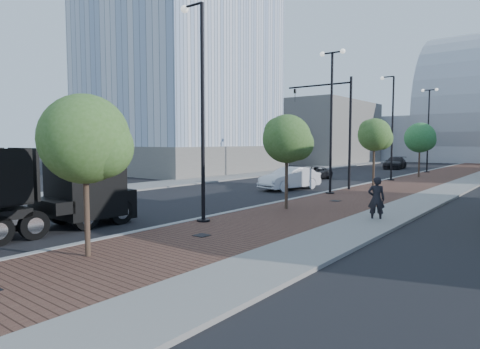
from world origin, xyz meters
The scene contains 23 objects.
sidewalk centered at (3.50, 40.00, 0.06)m, with size 7.00×140.00×0.12m, color #4C2D23.
concrete_strip centered at (6.20, 40.00, 0.07)m, with size 2.40×140.00×0.13m, color slate.
curb centered at (0.00, 40.00, 0.07)m, with size 0.30×140.00×0.14m, color gray.
west_sidewalk centered at (-13.00, 40.00, 0.06)m, with size 4.00×140.00×0.12m, color slate.
dump_truck centered at (-3.22, 3.54, 1.37)m, with size 2.69×13.38×3.25m.
white_sedan centered at (-3.15, 23.15, 0.82)m, with size 1.73×4.96×1.63m, color silver.
dark_car_mid centered at (-5.73, 31.52, 0.60)m, with size 1.98×4.30×1.20m, color black.
dark_car_far centered at (-4.69, 51.75, 0.78)m, with size 2.17×5.35×1.55m, color black.
pedestrian centered at (6.14, 15.08, 0.99)m, with size 0.72×0.47×1.97m, color black.
streetlight_1 centered at (0.49, 10.00, 4.34)m, with size 1.44×0.56×9.21m.
streetlight_2 centered at (0.60, 22.00, 4.82)m, with size 1.72×0.56×9.28m.
streetlight_3 centered at (0.49, 34.00, 4.34)m, with size 1.44×0.56×9.21m.
streetlight_4 centered at (0.60, 46.00, 4.82)m, with size 1.72×0.56×9.28m.
traffic_mast centered at (-0.30, 25.00, 4.98)m, with size 5.09×0.20×8.00m.
tree_0 centered at (1.65, 4.02, 3.54)m, with size 2.60×2.59×4.85m.
tree_1 centered at (1.65, 15.02, 3.61)m, with size 2.46×2.42×4.83m.
tree_2 centered at (1.65, 27.02, 3.98)m, with size 2.42×2.37×5.18m.
tree_3 centered at (1.65, 39.02, 3.86)m, with size 2.85×2.85×5.30m.
tower_podium centered at (-24.00, 32.00, 1.50)m, with size 19.00×19.00×3.00m, color #66635C.
convention_center centered at (-2.00, 85.00, 6.00)m, with size 50.00×30.00×50.00m.
commercial_block_nw centered at (-20.00, 60.00, 5.00)m, with size 14.00×20.00×10.00m, color slate.
utility_cover_1 centered at (2.40, 8.00, 0.13)m, with size 0.50×0.50×0.02m, color black.
utility_cover_2 centered at (2.40, 19.00, 0.13)m, with size 0.50×0.50×0.02m, color black.
Camera 1 is at (12.47, -2.58, 3.47)m, focal length 30.86 mm.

